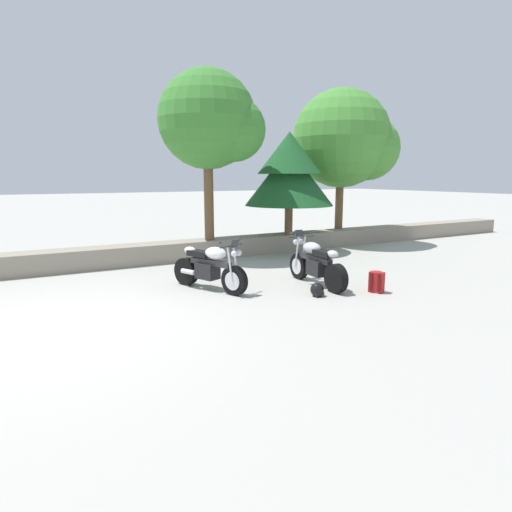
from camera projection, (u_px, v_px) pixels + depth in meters
The scene contains 9 objects.
ground_plane at pixel (57, 331), 6.90m from camera, with size 120.00×120.00×0.00m, color #A3A099.
stone_wall at pixel (40, 263), 10.99m from camera, with size 36.00×0.80×0.55m, color gray.
motorcycle_white_near_left at pixel (210, 268), 9.34m from camera, with size 1.05×1.96×1.18m.
motorcycle_silver_centre at pixel (316, 264), 9.77m from camera, with size 0.67×2.06×1.18m.
rider_backpack at pixel (377, 281), 9.19m from camera, with size 0.34×0.35×0.47m.
rider_helmet at pixel (317, 290), 8.89m from camera, with size 0.28×0.28×0.28m.
leafy_tree_far_left at pixel (213, 122), 12.40m from camera, with size 2.95×2.81×4.88m.
pine_tree_mid_left at pixel (289, 170), 13.83m from camera, with size 2.84×2.84×3.27m.
leafy_tree_mid_right at pixel (347, 141), 15.26m from camera, with size 3.59×3.42×4.89m.
Camera 1 is at (-0.38, -7.28, 2.43)m, focal length 30.48 mm.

